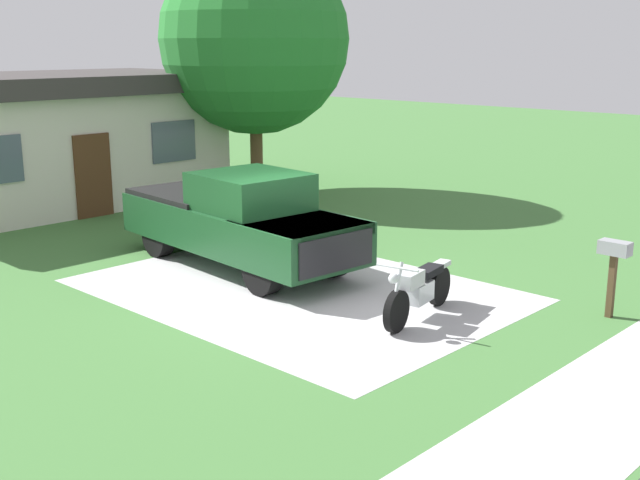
{
  "coord_description": "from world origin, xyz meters",
  "views": [
    {
      "loc": [
        -9.55,
        -9.6,
        4.28
      ],
      "look_at": [
        0.34,
        -0.23,
        0.9
      ],
      "focal_mm": 44.52,
      "sensor_mm": 36.0,
      "label": 1
    }
  ],
  "objects_px": {
    "motorcycle": "(419,290)",
    "neighbor_house": "(41,138)",
    "pickup_truck": "(237,218)",
    "shade_tree": "(254,39)",
    "mailbox": "(614,258)"
  },
  "relations": [
    {
      "from": "motorcycle",
      "to": "neighbor_house",
      "type": "xyz_separation_m",
      "value": [
        0.58,
        13.1,
        1.32
      ]
    },
    {
      "from": "pickup_truck",
      "to": "neighbor_house",
      "type": "xyz_separation_m",
      "value": [
        0.49,
        8.62,
        0.84
      ]
    },
    {
      "from": "shade_tree",
      "to": "neighbor_house",
      "type": "bearing_deg",
      "value": 147.2
    },
    {
      "from": "motorcycle",
      "to": "neighbor_house",
      "type": "height_order",
      "value": "neighbor_house"
    },
    {
      "from": "motorcycle",
      "to": "mailbox",
      "type": "distance_m",
      "value": 3.13
    },
    {
      "from": "neighbor_house",
      "to": "shade_tree",
      "type": "bearing_deg",
      "value": -32.8
    },
    {
      "from": "pickup_truck",
      "to": "neighbor_house",
      "type": "bearing_deg",
      "value": 86.73
    },
    {
      "from": "motorcycle",
      "to": "neighbor_house",
      "type": "relative_size",
      "value": 0.23
    },
    {
      "from": "mailbox",
      "to": "neighbor_house",
      "type": "xyz_separation_m",
      "value": [
        -1.58,
        15.31,
        0.81
      ]
    },
    {
      "from": "mailbox",
      "to": "shade_tree",
      "type": "bearing_deg",
      "value": 74.5
    },
    {
      "from": "mailbox",
      "to": "pickup_truck",
      "type": "bearing_deg",
      "value": 107.2
    },
    {
      "from": "pickup_truck",
      "to": "shade_tree",
      "type": "xyz_separation_m",
      "value": [
        5.43,
        5.44,
        3.46
      ]
    },
    {
      "from": "pickup_truck",
      "to": "shade_tree",
      "type": "distance_m",
      "value": 8.43
    },
    {
      "from": "shade_tree",
      "to": "pickup_truck",
      "type": "bearing_deg",
      "value": -134.99
    },
    {
      "from": "motorcycle",
      "to": "pickup_truck",
      "type": "bearing_deg",
      "value": 88.91
    }
  ]
}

